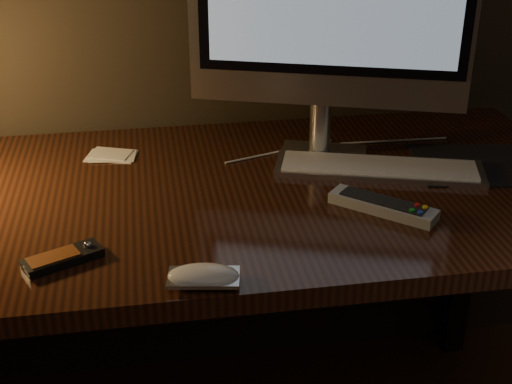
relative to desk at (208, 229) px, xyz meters
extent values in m
cube|color=#36180C|center=(0.00, -0.07, 0.11)|extent=(1.60, 0.75, 0.04)
cube|color=black|center=(0.75, 0.25, -0.27)|extent=(0.06, 0.06, 0.71)
cube|color=black|center=(0.00, 0.27, -0.17)|extent=(1.48, 0.02, 0.51)
cube|color=silver|center=(0.27, 0.04, 0.13)|extent=(0.23, 0.22, 0.01)
cylinder|color=silver|center=(0.27, 0.07, 0.20)|extent=(0.06, 0.06, 0.13)
cube|color=silver|center=(0.37, -0.04, 0.14)|extent=(0.46, 0.25, 0.02)
cube|color=black|center=(0.60, -0.04, 0.13)|extent=(0.31, 0.27, 0.00)
ellipsoid|color=white|center=(-0.05, -0.41, 0.14)|extent=(0.12, 0.08, 0.02)
cube|color=black|center=(-0.27, -0.30, 0.14)|extent=(0.14, 0.10, 0.02)
cube|color=brown|center=(-0.27, -0.30, 0.15)|extent=(0.09, 0.07, 0.00)
sphere|color=silver|center=(-0.27, -0.30, 0.15)|extent=(0.01, 0.01, 0.01)
cube|color=#95989B|center=(0.32, -0.21, 0.14)|extent=(0.19, 0.18, 0.02)
cube|color=black|center=(0.32, -0.21, 0.15)|extent=(0.15, 0.14, 0.00)
cylinder|color=red|center=(0.32, -0.21, 0.15)|extent=(0.01, 0.01, 0.00)
cylinder|color=#0C8C19|center=(0.32, -0.21, 0.15)|extent=(0.01, 0.01, 0.00)
cylinder|color=gold|center=(0.32, -0.21, 0.15)|extent=(0.01, 0.01, 0.00)
cylinder|color=#1433BF|center=(0.32, -0.21, 0.15)|extent=(0.01, 0.01, 0.00)
cube|color=white|center=(-0.20, 0.14, 0.13)|extent=(0.12, 0.10, 0.01)
cylinder|color=white|center=(0.32, 0.10, 0.13)|extent=(0.53, 0.06, 0.00)
camera|label=1|loc=(-0.12, -1.37, 0.77)|focal=50.00mm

